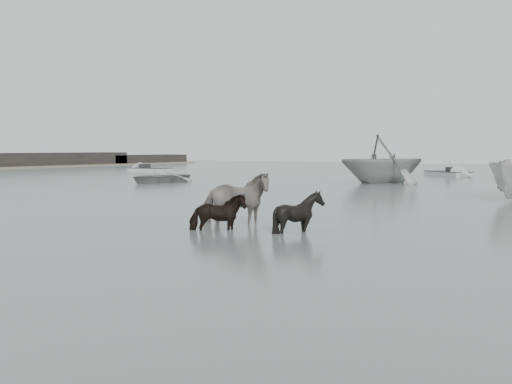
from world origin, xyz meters
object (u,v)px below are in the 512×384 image
at_px(pony_pinto, 235,194).
at_px(pony_dark, 218,207).
at_px(rowboat_lead, 159,175).
at_px(pony_black, 299,206).

distance_m(pony_pinto, pony_dark, 1.45).
distance_m(pony_dark, rowboat_lead, 22.64).
bearing_deg(pony_dark, pony_black, -35.48).
bearing_deg(pony_dark, rowboat_lead, 73.44).
relative_size(pony_dark, rowboat_lead, 0.29).
relative_size(pony_black, rowboat_lead, 0.31).
relative_size(pony_pinto, rowboat_lead, 0.47).
bearing_deg(rowboat_lead, pony_dark, -36.93).
bearing_deg(pony_black, rowboat_lead, 32.47).
bearing_deg(pony_pinto, rowboat_lead, 25.97).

